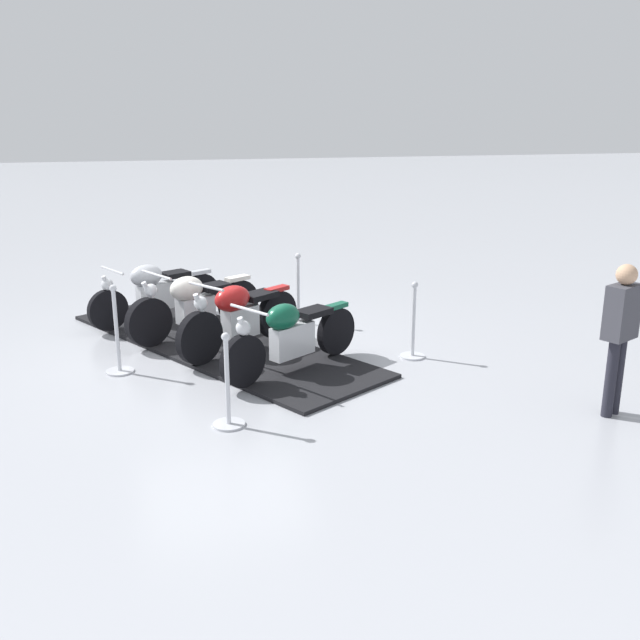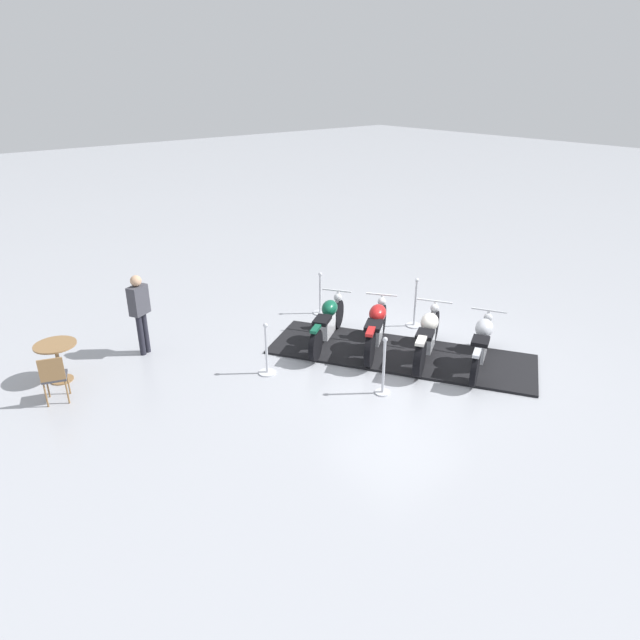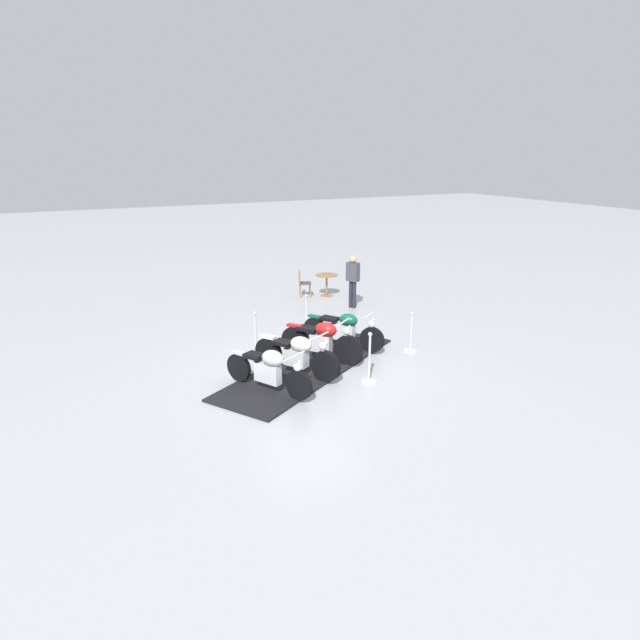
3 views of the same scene
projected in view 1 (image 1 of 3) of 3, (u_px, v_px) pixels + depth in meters
ground_plane at (218, 345)px, 10.23m from camera, size 80.00×80.00×0.00m
display_platform at (218, 343)px, 10.22m from camera, size 5.44×4.20×0.05m
motorcycle_chrome at (153, 290)px, 11.12m from camera, size 1.21×2.04×0.92m
motorcycle_cream at (193, 303)px, 10.42m from camera, size 1.26×2.01×1.01m
motorcycle_maroon at (238, 315)px, 9.69m from camera, size 1.34×1.81×1.03m
motorcycle_forest at (290, 334)px, 8.98m from camera, size 1.33×1.97×0.94m
stanchion_left_mid at (298, 298)px, 11.17m from camera, size 0.28×0.28×1.12m
stanchion_right_rear at (228, 398)px, 7.54m from camera, size 0.35×0.35×1.04m
stanchion_right_mid at (118, 346)px, 9.08m from camera, size 0.35×0.35×1.15m
stanchion_left_rear at (413, 334)px, 9.65m from camera, size 0.34×0.34×1.05m
bystander_person at (620, 327)px, 7.62m from camera, size 0.37×0.46×1.69m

